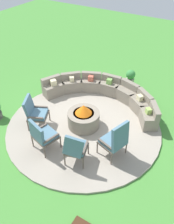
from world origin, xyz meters
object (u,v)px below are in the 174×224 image
object	(u,v)px
lounge_chair_front_left	(35,112)
lounge_chair_back_right	(115,140)
curved_stone_bench	(104,93)
lounge_chair_back_left	(75,148)
lounge_chair_front_right	(43,135)
fire_pit	(84,118)
potted_plant_1	(130,78)

from	to	relation	value
lounge_chair_front_left	lounge_chair_back_right	distance (m)	2.59
curved_stone_bench	lounge_chair_back_left	xyz separation A→B (m)	(0.70, -2.88, 0.25)
curved_stone_bench	lounge_chair_front_right	size ratio (longest dim) A/B	4.10
curved_stone_bench	lounge_chair_front_right	xyz separation A→B (m)	(-0.31, -2.95, 0.25)
fire_pit	potted_plant_1	bearing A→B (deg)	84.92
lounge_chair_front_left	lounge_chair_back_left	xyz separation A→B (m)	(1.83, -0.57, -0.00)
lounge_chair_back_right	potted_plant_1	xyz separation A→B (m)	(-1.08, 3.59, -0.29)
lounge_chair_front_right	lounge_chair_back_left	bearing A→B (deg)	18.41
lounge_chair_back_left	lounge_chair_front_left	bearing A→B (deg)	146.07
lounge_chair_front_left	lounge_chair_front_right	xyz separation A→B (m)	(0.82, -0.63, -0.00)
fire_pit	potted_plant_1	distance (m)	3.01
curved_stone_bench	potted_plant_1	distance (m)	1.50
fire_pit	curved_stone_bench	size ratio (longest dim) A/B	0.23
fire_pit	lounge_chair_back_left	distance (m)	1.48
curved_stone_bench	lounge_chair_back_right	xyz separation A→B (m)	(1.45, -2.15, 0.30)
lounge_chair_front_left	curved_stone_bench	bearing A→B (deg)	128.84
lounge_chair_back_left	fire_pit	bearing A→B (deg)	97.17
curved_stone_bench	lounge_chair_front_right	world-z (taller)	lounge_chair_front_right
fire_pit	curved_stone_bench	bearing A→B (deg)	94.01
curved_stone_bench	lounge_chair_back_right	size ratio (longest dim) A/B	3.67
fire_pit	lounge_chair_back_right	xyz separation A→B (m)	(1.34, -0.60, 0.27)
curved_stone_bench	lounge_chair_back_left	size ratio (longest dim) A/B	4.04
lounge_chair_back_left	curved_stone_bench	bearing A→B (deg)	86.92
lounge_chair_front_right	lounge_chair_back_right	xyz separation A→B (m)	(1.76, 0.80, 0.04)
lounge_chair_back_left	lounge_chair_front_right	bearing A→B (deg)	166.99
fire_pit	lounge_chair_back_right	size ratio (longest dim) A/B	0.85
lounge_chair_front_left	lounge_chair_back_left	world-z (taller)	lounge_chair_back_left
lounge_chair_back_right	potted_plant_1	distance (m)	3.76
lounge_chair_front_right	lounge_chair_back_right	bearing A→B (deg)	39.11
lounge_chair_front_right	lounge_chair_front_left	bearing A→B (deg)	157.13
lounge_chair_front_right	potted_plant_1	xyz separation A→B (m)	(0.69, 4.40, -0.24)
lounge_chair_back_left	lounge_chair_back_right	world-z (taller)	lounge_chair_back_right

